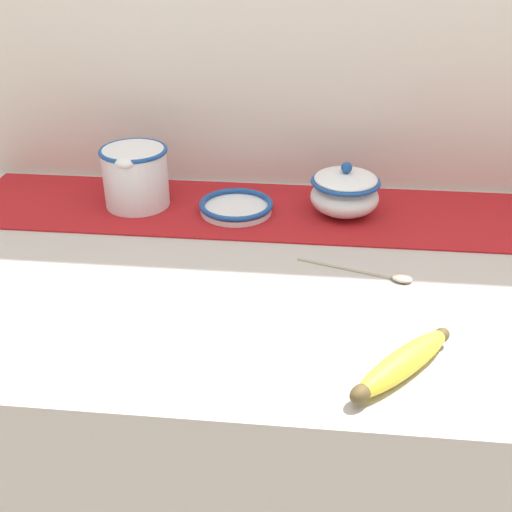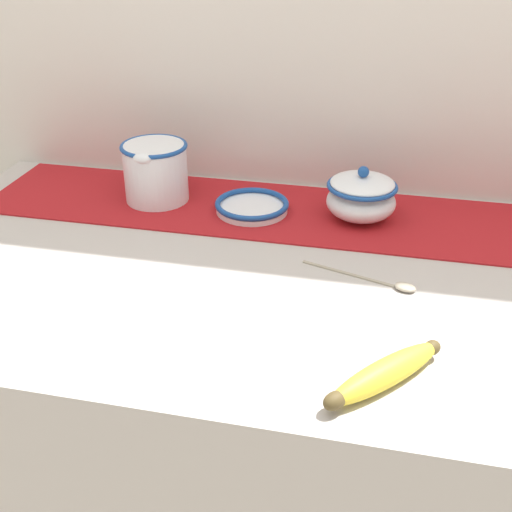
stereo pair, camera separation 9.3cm
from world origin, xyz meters
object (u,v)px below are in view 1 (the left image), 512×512
at_px(cream_pitcher, 136,175).
at_px(banana, 403,363).
at_px(small_dish, 236,207).
at_px(spoon, 390,276).
at_px(sugar_bowl, 345,192).

bearing_deg(cream_pitcher, banana, -44.92).
relative_size(small_dish, spoon, 0.76).
bearing_deg(banana, small_dish, 121.04).
relative_size(cream_pitcher, small_dish, 1.07).
xyz_separation_m(sugar_bowl, spoon, (0.07, -0.22, -0.04)).
bearing_deg(spoon, sugar_bowl, 124.14).
bearing_deg(small_dish, cream_pitcher, 175.44).
bearing_deg(banana, sugar_bowl, 98.16).
distance_m(small_dish, banana, 0.50).
distance_m(cream_pitcher, small_dish, 0.19).
relative_size(cream_pitcher, spoon, 0.81).
bearing_deg(small_dish, sugar_bowl, 4.10).
height_order(banana, spoon, banana).
bearing_deg(cream_pitcher, small_dish, -4.56).
height_order(sugar_bowl, small_dish, sugar_bowl).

